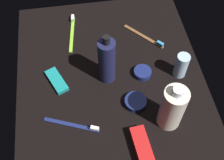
{
  "coord_description": "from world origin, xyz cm",
  "views": [
    {
      "loc": [
        53.54,
        -8.32,
        83.28
      ],
      "look_at": [
        0.0,
        0.0,
        3.0
      ],
      "focal_mm": 46.92,
      "sensor_mm": 36.0,
      "label": 1
    }
  ],
  "objects_px": {
    "deodorant_stick": "(181,65)",
    "toothbrush_brown": "(146,37)",
    "lotion_bottle": "(107,61)",
    "cream_tin_right": "(142,73)",
    "toothpaste_box_red": "(145,156)",
    "cream_tin_left": "(135,102)",
    "bodywash_bottle": "(172,108)",
    "toothbrush_navy": "(75,125)",
    "snack_bar_teal": "(57,81)",
    "toothbrush_lime": "(72,31)"
  },
  "relations": [
    {
      "from": "deodorant_stick",
      "to": "snack_bar_teal",
      "type": "height_order",
      "value": "deodorant_stick"
    },
    {
      "from": "lotion_bottle",
      "to": "toothbrush_lime",
      "type": "relative_size",
      "value": 1.14
    },
    {
      "from": "bodywash_bottle",
      "to": "toothpaste_box_red",
      "type": "distance_m",
      "value": 0.16
    },
    {
      "from": "bodywash_bottle",
      "to": "snack_bar_teal",
      "type": "distance_m",
      "value": 0.4
    },
    {
      "from": "toothbrush_lime",
      "to": "toothbrush_navy",
      "type": "relative_size",
      "value": 1.05
    },
    {
      "from": "toothbrush_lime",
      "to": "cream_tin_left",
      "type": "xyz_separation_m",
      "value": [
        0.35,
        0.18,
        0.0
      ]
    },
    {
      "from": "toothpaste_box_red",
      "to": "cream_tin_left",
      "type": "height_order",
      "value": "toothpaste_box_red"
    },
    {
      "from": "lotion_bottle",
      "to": "cream_tin_right",
      "type": "relative_size",
      "value": 3.37
    },
    {
      "from": "deodorant_stick",
      "to": "cream_tin_left",
      "type": "distance_m",
      "value": 0.2
    },
    {
      "from": "toothbrush_lime",
      "to": "toothpaste_box_red",
      "type": "bearing_deg",
      "value": 17.74
    },
    {
      "from": "toothbrush_navy",
      "to": "bodywash_bottle",
      "type": "bearing_deg",
      "value": 84.88
    },
    {
      "from": "toothbrush_brown",
      "to": "toothpaste_box_red",
      "type": "bearing_deg",
      "value": -13.05
    },
    {
      "from": "bodywash_bottle",
      "to": "cream_tin_right",
      "type": "relative_size",
      "value": 3.03
    },
    {
      "from": "lotion_bottle",
      "to": "deodorant_stick",
      "type": "height_order",
      "value": "lotion_bottle"
    },
    {
      "from": "bodywash_bottle",
      "to": "snack_bar_teal",
      "type": "bearing_deg",
      "value": -120.67
    },
    {
      "from": "toothbrush_brown",
      "to": "cream_tin_right",
      "type": "distance_m",
      "value": 0.17
    },
    {
      "from": "toothbrush_lime",
      "to": "deodorant_stick",
      "type": "bearing_deg",
      "value": 54.38
    },
    {
      "from": "lotion_bottle",
      "to": "toothpaste_box_red",
      "type": "relative_size",
      "value": 1.16
    },
    {
      "from": "bodywash_bottle",
      "to": "toothbrush_brown",
      "type": "relative_size",
      "value": 1.3
    },
    {
      "from": "toothbrush_navy",
      "to": "toothbrush_brown",
      "type": "height_order",
      "value": "same"
    },
    {
      "from": "bodywash_bottle",
      "to": "deodorant_stick",
      "type": "distance_m",
      "value": 0.19
    },
    {
      "from": "toothbrush_navy",
      "to": "snack_bar_teal",
      "type": "distance_m",
      "value": 0.18
    },
    {
      "from": "toothpaste_box_red",
      "to": "cream_tin_left",
      "type": "relative_size",
      "value": 2.48
    },
    {
      "from": "bodywash_bottle",
      "to": "toothbrush_navy",
      "type": "height_order",
      "value": "bodywash_bottle"
    },
    {
      "from": "cream_tin_right",
      "to": "toothpaste_box_red",
      "type": "bearing_deg",
      "value": -11.0
    },
    {
      "from": "bodywash_bottle",
      "to": "cream_tin_right",
      "type": "distance_m",
      "value": 0.2
    },
    {
      "from": "toothpaste_box_red",
      "to": "snack_bar_teal",
      "type": "xyz_separation_m",
      "value": [
        -0.31,
        -0.24,
        -0.01
      ]
    },
    {
      "from": "deodorant_stick",
      "to": "toothbrush_brown",
      "type": "bearing_deg",
      "value": -156.44
    },
    {
      "from": "cream_tin_right",
      "to": "toothbrush_navy",
      "type": "bearing_deg",
      "value": -57.11
    },
    {
      "from": "lotion_bottle",
      "to": "toothbrush_lime",
      "type": "distance_m",
      "value": 0.27
    },
    {
      "from": "snack_bar_teal",
      "to": "cream_tin_right",
      "type": "bearing_deg",
      "value": 63.14
    },
    {
      "from": "toothbrush_navy",
      "to": "toothpaste_box_red",
      "type": "height_order",
      "value": "toothpaste_box_red"
    },
    {
      "from": "toothbrush_lime",
      "to": "toothpaste_box_red",
      "type": "relative_size",
      "value": 1.02
    },
    {
      "from": "bodywash_bottle",
      "to": "cream_tin_left",
      "type": "relative_size",
      "value": 2.59
    },
    {
      "from": "lotion_bottle",
      "to": "cream_tin_right",
      "type": "distance_m",
      "value": 0.15
    },
    {
      "from": "cream_tin_left",
      "to": "cream_tin_right",
      "type": "xyz_separation_m",
      "value": [
        -0.11,
        0.05,
        -0.0
      ]
    },
    {
      "from": "deodorant_stick",
      "to": "toothbrush_brown",
      "type": "relative_size",
      "value": 0.66
    },
    {
      "from": "toothbrush_navy",
      "to": "snack_bar_teal",
      "type": "xyz_separation_m",
      "value": [
        -0.17,
        -0.05,
        0.0
      ]
    },
    {
      "from": "toothbrush_navy",
      "to": "toothbrush_brown",
      "type": "relative_size",
      "value": 1.21
    },
    {
      "from": "cream_tin_right",
      "to": "deodorant_stick",
      "type": "bearing_deg",
      "value": 82.86
    },
    {
      "from": "deodorant_stick",
      "to": "cream_tin_right",
      "type": "bearing_deg",
      "value": -97.14
    },
    {
      "from": "snack_bar_teal",
      "to": "cream_tin_left",
      "type": "xyz_separation_m",
      "value": [
        0.12,
        0.25,
        0.0
      ]
    },
    {
      "from": "lotion_bottle",
      "to": "cream_tin_right",
      "type": "height_order",
      "value": "lotion_bottle"
    },
    {
      "from": "deodorant_stick",
      "to": "cream_tin_left",
      "type": "bearing_deg",
      "value": -61.41
    },
    {
      "from": "bodywash_bottle",
      "to": "deodorant_stick",
      "type": "relative_size",
      "value": 1.96
    },
    {
      "from": "deodorant_stick",
      "to": "toothbrush_brown",
      "type": "distance_m",
      "value": 0.2
    },
    {
      "from": "bodywash_bottle",
      "to": "deodorant_stick",
      "type": "bearing_deg",
      "value": 153.63
    },
    {
      "from": "toothbrush_brown",
      "to": "toothbrush_navy",
      "type": "bearing_deg",
      "value": -42.53
    },
    {
      "from": "bodywash_bottle",
      "to": "cream_tin_right",
      "type": "bearing_deg",
      "value": -167.22
    },
    {
      "from": "toothbrush_navy",
      "to": "toothpaste_box_red",
      "type": "xyz_separation_m",
      "value": [
        0.13,
        0.19,
        0.01
      ]
    }
  ]
}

